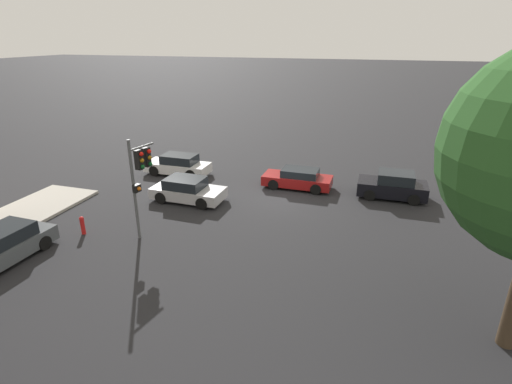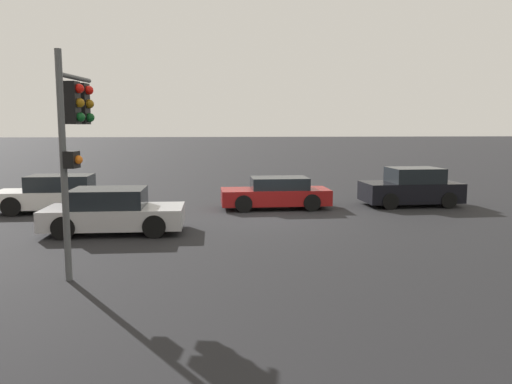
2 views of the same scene
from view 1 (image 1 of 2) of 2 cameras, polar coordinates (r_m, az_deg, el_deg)
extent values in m
plane|color=black|center=(23.78, 3.91, -0.86)|extent=(300.00, 300.00, 0.00)
cylinder|color=#515456|center=(19.04, -17.00, 0.14)|extent=(0.14, 0.14, 4.79)
cylinder|color=#515456|center=(18.97, -16.04, 6.22)|extent=(0.37, 1.50, 0.10)
cube|color=black|center=(18.95, -16.39, 4.42)|extent=(0.35, 0.35, 0.90)
sphere|color=red|center=(18.74, -16.06, 5.23)|extent=(0.20, 0.20, 0.20)
sphere|color=#99660F|center=(18.82, -15.97, 4.35)|extent=(0.20, 0.20, 0.20)
sphere|color=#0F511E|center=(18.90, -15.88, 3.49)|extent=(0.20, 0.20, 0.20)
cube|color=black|center=(19.29, -15.37, 4.83)|extent=(0.35, 0.35, 0.90)
sphere|color=red|center=(19.08, -15.03, 5.63)|extent=(0.20, 0.20, 0.20)
sphere|color=#99660F|center=(19.17, -14.95, 4.76)|extent=(0.20, 0.20, 0.20)
sphere|color=#0F511E|center=(19.25, -14.86, 3.91)|extent=(0.20, 0.20, 0.20)
cube|color=black|center=(18.86, -16.67, 0.52)|extent=(0.28, 0.38, 0.35)
sphere|color=orange|center=(18.76, -16.36, 0.45)|extent=(0.18, 0.18, 0.18)
cube|color=maroon|center=(25.31, 5.90, 1.66)|extent=(4.29, 1.74, 0.61)
cube|color=black|center=(25.10, 6.33, 2.77)|extent=(2.24, 1.52, 0.46)
cylinder|color=black|center=(24.92, 2.51, 1.07)|extent=(0.67, 0.22, 0.67)
cylinder|color=black|center=(26.38, 3.45, 2.22)|extent=(0.67, 0.22, 0.67)
cylinder|color=black|center=(24.40, 8.53, 0.39)|extent=(0.67, 0.22, 0.67)
cylinder|color=black|center=(25.89, 9.14, 1.60)|extent=(0.67, 0.22, 0.67)
cube|color=#B7B7BC|center=(23.52, -9.64, -0.09)|extent=(4.23, 2.01, 0.61)
cube|color=black|center=(23.39, -10.09, 1.30)|extent=(2.22, 1.73, 0.57)
cylinder|color=black|center=(23.76, -5.85, -0.06)|extent=(0.69, 0.24, 0.68)
cylinder|color=black|center=(22.27, -7.75, -1.65)|extent=(0.69, 0.24, 0.68)
cylinder|color=black|center=(24.90, -11.28, 0.66)|extent=(0.69, 0.24, 0.68)
cylinder|color=black|center=(23.49, -13.42, -0.81)|extent=(0.69, 0.24, 0.68)
cube|color=black|center=(24.97, 18.83, 0.52)|extent=(3.93, 1.89, 0.79)
cube|color=black|center=(24.75, 19.38, 1.99)|extent=(2.05, 1.66, 0.60)
cylinder|color=black|center=(24.21, 15.91, -0.43)|extent=(0.65, 0.22, 0.65)
cylinder|color=black|center=(25.86, 16.07, 0.97)|extent=(0.65, 0.22, 0.65)
cylinder|color=black|center=(24.32, 21.62, -1.05)|extent=(0.65, 0.22, 0.65)
cylinder|color=black|center=(25.97, 21.42, 0.38)|extent=(0.65, 0.22, 0.65)
cube|color=silver|center=(28.17, -11.12, 3.51)|extent=(4.46, 1.74, 0.64)
cube|color=black|center=(27.90, -10.89, 4.67)|extent=(2.32, 1.52, 0.58)
cylinder|color=black|center=(28.25, -14.32, 2.95)|extent=(0.72, 0.22, 0.72)
cylinder|color=black|center=(29.54, -12.72, 3.90)|extent=(0.72, 0.22, 0.72)
cylinder|color=black|center=(26.92, -9.32, 2.43)|extent=(0.72, 0.22, 0.72)
cylinder|color=black|center=(28.27, -7.87, 3.45)|extent=(0.72, 0.22, 0.72)
cube|color=#4C5156|center=(20.22, -32.57, -7.04)|extent=(2.00, 4.47, 0.69)
cube|color=black|center=(20.06, -32.55, -5.22)|extent=(1.71, 2.35, 0.58)
cylinder|color=black|center=(20.42, -28.00, -6.45)|extent=(0.24, 0.66, 0.65)
cylinder|color=black|center=(21.68, -31.20, -5.50)|extent=(0.24, 0.66, 0.65)
cylinder|color=red|center=(21.13, -23.50, -4.59)|extent=(0.20, 0.20, 0.75)
sphere|color=red|center=(20.95, -23.67, -3.52)|extent=(0.22, 0.22, 0.22)
camera|label=2|loc=(10.31, -38.50, -18.13)|focal=35.00mm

